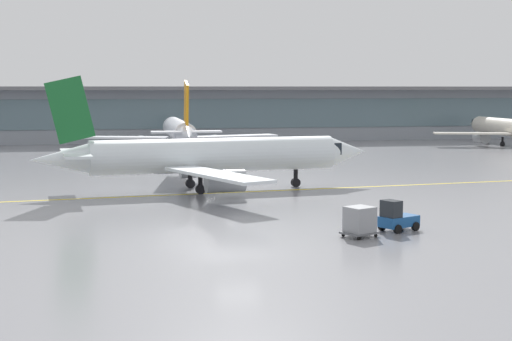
{
  "coord_description": "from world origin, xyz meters",
  "views": [
    {
      "loc": [
        -6.9,
        -42.21,
        9.47
      ],
      "look_at": [
        4.09,
        16.12,
        3.0
      ],
      "focal_mm": 53.72,
      "sensor_mm": 36.0,
      "label": 1
    }
  ],
  "objects_px": {
    "gate_airplane_1": "(179,131)",
    "cargo_dolly_lead": "(360,221)",
    "taxiing_regional_jet": "(210,156)",
    "gate_airplane_2": "(510,128)",
    "baggage_tug": "(397,218)"
  },
  "relations": [
    {
      "from": "taxiing_regional_jet",
      "to": "gate_airplane_1",
      "type": "bearing_deg",
      "value": 82.6
    },
    {
      "from": "gate_airplane_1",
      "to": "baggage_tug",
      "type": "bearing_deg",
      "value": -172.07
    },
    {
      "from": "gate_airplane_1",
      "to": "gate_airplane_2",
      "type": "xyz_separation_m",
      "value": [
        54.12,
        2.99,
        -0.26
      ]
    },
    {
      "from": "gate_airplane_1",
      "to": "gate_airplane_2",
      "type": "bearing_deg",
      "value": -86.72
    },
    {
      "from": "gate_airplane_2",
      "to": "cargo_dolly_lead",
      "type": "relative_size",
      "value": 11.07
    },
    {
      "from": "baggage_tug",
      "to": "cargo_dolly_lead",
      "type": "relative_size",
      "value": 1.14
    },
    {
      "from": "gate_airplane_1",
      "to": "baggage_tug",
      "type": "relative_size",
      "value": 10.6
    },
    {
      "from": "gate_airplane_1",
      "to": "taxiing_regional_jet",
      "type": "height_order",
      "value": "taxiing_regional_jet"
    },
    {
      "from": "taxiing_regional_jet",
      "to": "baggage_tug",
      "type": "xyz_separation_m",
      "value": [
        9.53,
        -22.29,
        -2.25
      ]
    },
    {
      "from": "gate_airplane_2",
      "to": "taxiing_regional_jet",
      "type": "relative_size",
      "value": 0.9
    },
    {
      "from": "gate_airplane_1",
      "to": "cargo_dolly_lead",
      "type": "relative_size",
      "value": 12.09
    },
    {
      "from": "gate_airplane_2",
      "to": "taxiing_regional_jet",
      "type": "bearing_deg",
      "value": 129.63
    },
    {
      "from": "baggage_tug",
      "to": "cargo_dolly_lead",
      "type": "distance_m",
      "value": 3.37
    },
    {
      "from": "baggage_tug",
      "to": "cargo_dolly_lead",
      "type": "xyz_separation_m",
      "value": [
        -3.03,
        -1.46,
        0.16
      ]
    },
    {
      "from": "gate_airplane_1",
      "to": "baggage_tug",
      "type": "height_order",
      "value": "gate_airplane_1"
    }
  ]
}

